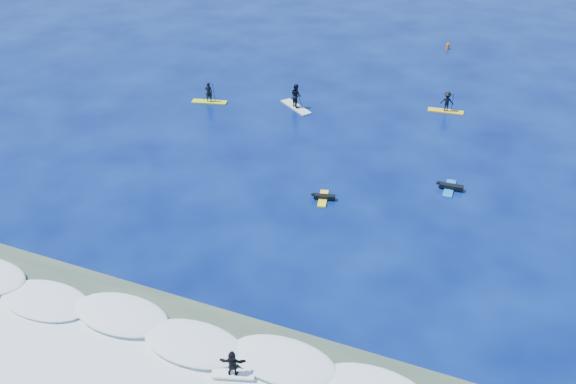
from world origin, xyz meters
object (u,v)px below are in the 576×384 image
at_px(sup_paddler_left, 209,95).
at_px(wave_surfer, 232,365).
at_px(prone_paddler_far, 450,187).
at_px(sup_paddler_center, 296,98).
at_px(prone_paddler_near, 323,197).
at_px(marker_buoy, 448,46).
at_px(sup_paddler_right, 447,103).

bearing_deg(sup_paddler_left, wave_surfer, -74.03).
bearing_deg(prone_paddler_far, sup_paddler_left, 71.14).
bearing_deg(sup_paddler_center, prone_paddler_far, 5.71).
xyz_separation_m(prone_paddler_near, marker_buoy, (1.91, 29.43, 0.20)).
distance_m(sup_paddler_left, sup_paddler_right, 18.29).
height_order(sup_paddler_left, prone_paddler_far, sup_paddler_left).
relative_size(sup_paddler_right, wave_surfer, 1.46).
distance_m(sup_paddler_left, sup_paddler_center, 6.87).
bearing_deg(prone_paddler_far, sup_paddler_center, 57.77).
bearing_deg(marker_buoy, sup_paddler_right, -79.98).
distance_m(sup_paddler_center, sup_paddler_right, 11.44).
relative_size(sup_paddler_center, prone_paddler_near, 1.60).
relative_size(prone_paddler_near, prone_paddler_far, 0.89).
bearing_deg(marker_buoy, sup_paddler_center, -115.04).
relative_size(sup_paddler_left, prone_paddler_far, 1.33).
xyz_separation_m(sup_paddler_center, prone_paddler_far, (13.20, -7.53, -0.68)).
height_order(sup_paddler_left, sup_paddler_right, sup_paddler_left).
bearing_deg(sup_paddler_right, sup_paddler_left, -169.28).
xyz_separation_m(sup_paddler_left, wave_surfer, (14.30, -24.28, 0.15)).
xyz_separation_m(sup_paddler_right, prone_paddler_far, (2.36, -11.20, -0.58)).
bearing_deg(prone_paddler_far, wave_surfer, 160.76).
bearing_deg(marker_buoy, wave_surfer, -90.89).
relative_size(wave_surfer, marker_buoy, 2.46).
height_order(sup_paddler_center, wave_surfer, sup_paddler_center).
distance_m(sup_paddler_center, marker_buoy, 19.70).
xyz_separation_m(sup_paddler_left, sup_paddler_right, (17.48, 5.38, 0.13)).
bearing_deg(wave_surfer, marker_buoy, 70.85).
bearing_deg(wave_surfer, sup_paddler_center, 88.15).
bearing_deg(prone_paddler_far, prone_paddler_near, 118.36).
height_order(prone_paddler_near, prone_paddler_far, prone_paddler_far).
distance_m(prone_paddler_near, prone_paddler_far, 7.89).
height_order(sup_paddler_left, prone_paddler_near, sup_paddler_left).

